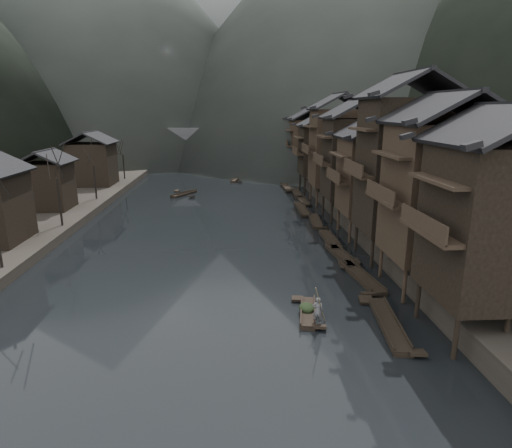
{
  "coord_description": "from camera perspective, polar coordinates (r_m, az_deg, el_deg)",
  "views": [
    {
      "loc": [
        2.24,
        -30.29,
        13.14
      ],
      "look_at": [
        4.6,
        9.17,
        2.5
      ],
      "focal_mm": 30.0,
      "sensor_mm": 36.0,
      "label": 1
    }
  ],
  "objects": [
    {
      "name": "water",
      "position": [
        33.09,
        -7.1,
        -8.45
      ],
      "size": [
        300.0,
        300.0,
        0.0
      ],
      "primitive_type": "plane",
      "color": "black",
      "rests_on": "ground"
    },
    {
      "name": "right_bank",
      "position": [
        78.51,
        21.39,
        5.06
      ],
      "size": [
        40.0,
        200.0,
        1.8
      ],
      "primitive_type": "cube",
      "color": "#2D2823",
      "rests_on": "ground"
    },
    {
      "name": "left_bank",
      "position": [
        80.53,
        -30.99,
        3.95
      ],
      "size": [
        40.0,
        200.0,
        1.2
      ],
      "primitive_type": "cube",
      "color": "#2D2823",
      "rests_on": "ground"
    },
    {
      "name": "stilt_houses",
      "position": [
        51.39,
        13.83,
        9.95
      ],
      "size": [
        9.0,
        67.6,
        16.43
      ],
      "color": "black",
      "rests_on": "ground"
    },
    {
      "name": "left_houses",
      "position": [
        55.8,
        -27.57,
        5.66
      ],
      "size": [
        8.1,
        53.2,
        8.73
      ],
      "color": "black",
      "rests_on": "left_bank"
    },
    {
      "name": "bare_trees",
      "position": [
        47.5,
        -27.41,
        5.49
      ],
      "size": [
        3.85,
        61.61,
        7.71
      ],
      "color": "black",
      "rests_on": "left_bank"
    },
    {
      "name": "moored_sampans",
      "position": [
        57.08,
        6.71,
        1.86
      ],
      "size": [
        2.59,
        68.67,
        0.47
      ],
      "color": "black",
      "rests_on": "water"
    },
    {
      "name": "midriver_boats",
      "position": [
        80.36,
        -5.47,
        5.73
      ],
      "size": [
        11.52,
        28.17,
        0.45
      ],
      "color": "black",
      "rests_on": "water"
    },
    {
      "name": "stone_bridge",
      "position": [
        102.63,
        -4.73,
        10.53
      ],
      "size": [
        40.0,
        6.0,
        9.0
      ],
      "color": "#4C4C4F",
      "rests_on": "ground"
    },
    {
      "name": "hills",
      "position": [
        204.03,
        -2.5,
        27.12
      ],
      "size": [
        320.0,
        380.0,
        124.39
      ],
      "color": "black",
      "rests_on": "ground"
    },
    {
      "name": "hero_sampan",
      "position": [
        28.98,
        6.93,
        -11.56
      ],
      "size": [
        1.74,
        4.76,
        0.43
      ],
      "color": "black",
      "rests_on": "water"
    },
    {
      "name": "cargo_heap",
      "position": [
        28.92,
        6.81,
        -10.43
      ],
      "size": [
        1.03,
        1.35,
        0.62
      ],
      "primitive_type": "ellipsoid",
      "color": "black",
      "rests_on": "hero_sampan"
    },
    {
      "name": "boatman",
      "position": [
        27.12,
        8.25,
        -10.92
      ],
      "size": [
        0.74,
        0.57,
        1.79
      ],
      "primitive_type": "imported",
      "rotation": [
        0.0,
        0.0,
        2.91
      ],
      "color": "slate",
      "rests_on": "hero_sampan"
    },
    {
      "name": "bamboo_pole",
      "position": [
        26.12,
        8.9,
        -5.73
      ],
      "size": [
        1.21,
        1.77,
        3.44
      ],
      "primitive_type": "cylinder",
      "rotation": [
        0.54,
        0.0,
        -0.59
      ],
      "color": "#8C7A51",
      "rests_on": "boatman"
    }
  ]
}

